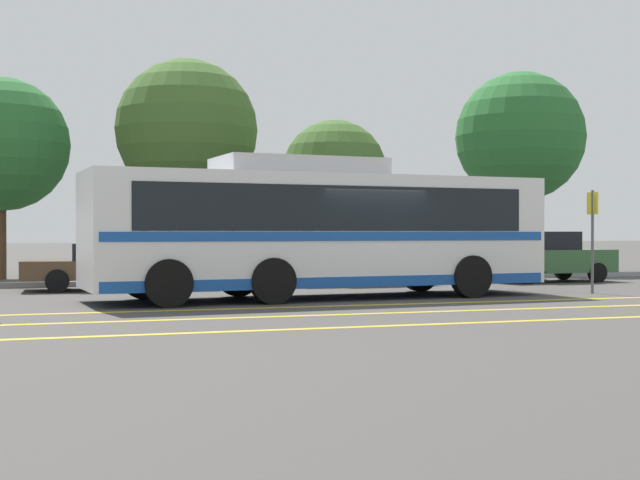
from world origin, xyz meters
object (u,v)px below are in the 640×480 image
object	(u,v)px
tree_0	(334,172)
bus_stop_sign	(593,229)
parked_car_2	(354,260)
transit_bus	(319,228)
tree_2	(520,137)
parked_car_3	(546,257)
parked_car_1	(116,266)
tree_3	(187,130)
tree_1	(2,144)

from	to	relation	value
tree_0	bus_stop_sign	bearing A→B (deg)	-66.63
parked_car_2	bus_stop_sign	xyz separation A→B (m)	(4.42, -5.27, 0.91)
transit_bus	tree_0	world-z (taller)	tree_0
tree_0	tree_2	size ratio (longest dim) A/B	0.68
parked_car_2	parked_car_3	distance (m)	6.24
parked_car_1	parked_car_3	size ratio (longest dim) A/B	1.20
transit_bus	tree_3	size ratio (longest dim) A/B	1.52
tree_1	bus_stop_sign	bearing A→B (deg)	-39.74
parked_car_1	tree_0	bearing A→B (deg)	118.90
tree_0	tree_1	bearing A→B (deg)	163.65
parked_car_2	tree_2	distance (m)	11.93
bus_stop_sign	tree_0	world-z (taller)	tree_0
tree_3	bus_stop_sign	bearing A→B (deg)	-52.70
transit_bus	tree_3	bearing A→B (deg)	-176.92
parked_car_2	parked_car_3	bearing A→B (deg)	87.10
parked_car_1	tree_1	size ratio (longest dim) A/B	0.75
tree_2	parked_car_3	bearing A→B (deg)	-114.77
parked_car_3	tree_2	world-z (taller)	tree_2
bus_stop_sign	tree_3	xyz separation A→B (m)	(-8.35, 10.96, 3.36)
tree_1	tree_3	xyz separation A→B (m)	(5.92, -0.91, 0.58)
bus_stop_sign	parked_car_1	bearing A→B (deg)	-119.12
parked_car_2	tree_2	bearing A→B (deg)	123.62
transit_bus	tree_2	distance (m)	16.35
tree_1	tree_2	world-z (taller)	tree_2
parked_car_2	tree_2	xyz separation A→B (m)	(9.20, 6.10, 4.53)
tree_3	tree_0	bearing A→B (deg)	-25.47
transit_bus	parked_car_1	distance (m)	6.31
parked_car_2	bus_stop_sign	bearing A→B (deg)	40.08
tree_0	tree_1	size ratio (longest dim) A/B	0.80
parked_car_2	tree_3	distance (m)	8.13
parked_car_3	parked_car_1	bearing A→B (deg)	-93.56
tree_0	parked_car_3	bearing A→B (deg)	-34.45
parked_car_1	parked_car_2	world-z (taller)	parked_car_2
transit_bus	parked_car_2	distance (m)	5.38
bus_stop_sign	parked_car_3	bearing A→B (deg)	155.70
parked_car_2	parked_car_3	world-z (taller)	parked_car_3
transit_bus	tree_0	xyz separation A→B (m)	(3.24, 8.14, 1.88)
bus_stop_sign	tree_2	distance (m)	12.85
parked_car_3	tree_2	distance (m)	8.37
bus_stop_sign	tree_2	bearing A→B (deg)	153.03
parked_car_3	bus_stop_sign	distance (m)	5.34
tree_2	bus_stop_sign	bearing A→B (deg)	-112.78
tree_3	tree_2	bearing A→B (deg)	1.77
bus_stop_sign	tree_2	xyz separation A→B (m)	(4.77, 11.37, 3.62)
parked_car_1	tree_2	world-z (taller)	tree_2
transit_bus	tree_1	size ratio (longest dim) A/B	1.70
parked_car_3	tree_0	size ratio (longest dim) A/B	0.78
transit_bus	parked_car_3	size ratio (longest dim) A/B	2.72
tree_1	tree_2	size ratio (longest dim) A/B	0.85
tree_2	parked_car_2	bearing A→B (deg)	-146.46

